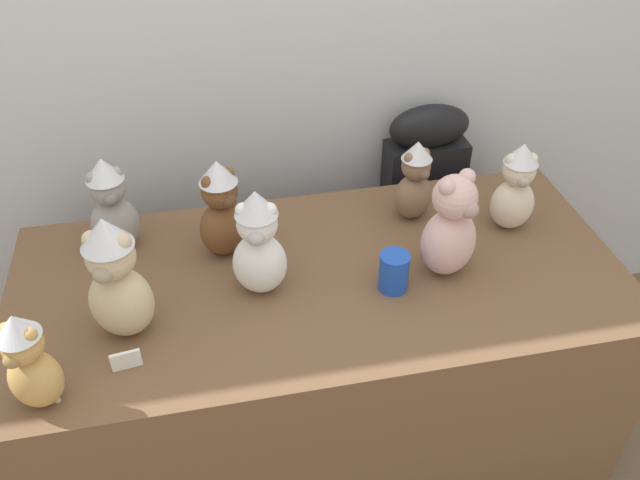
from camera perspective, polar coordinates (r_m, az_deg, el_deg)
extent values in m
cube|color=silver|center=(2.11, -3.73, 19.27)|extent=(7.00, 0.08, 2.60)
cube|color=brown|center=(2.09, 0.00, -11.11)|extent=(1.68, 0.78, 0.79)
cube|color=black|center=(2.54, 8.30, -0.10)|extent=(0.28, 0.13, 0.85)
ellipsoid|color=black|center=(2.27, 9.41, 9.63)|extent=(0.28, 0.13, 0.15)
ellipsoid|color=brown|center=(1.86, -8.32, 1.06)|extent=(0.17, 0.17, 0.17)
sphere|color=brown|center=(1.79, -8.68, 4.22)|extent=(0.10, 0.10, 0.10)
sphere|color=brown|center=(1.76, -9.63, 4.89)|extent=(0.04, 0.04, 0.04)
sphere|color=brown|center=(1.78, -7.97, 5.64)|extent=(0.04, 0.04, 0.04)
sphere|color=brown|center=(1.77, -7.87, 3.41)|extent=(0.04, 0.04, 0.04)
cone|color=silver|center=(1.76, -8.86, 5.84)|extent=(0.11, 0.11, 0.07)
ellipsoid|color=white|center=(1.72, -5.20, -2.02)|extent=(0.16, 0.14, 0.17)
sphere|color=white|center=(1.64, -5.45, 1.42)|extent=(0.10, 0.10, 0.10)
sphere|color=white|center=(1.62, -6.67, 2.56)|extent=(0.04, 0.04, 0.04)
sphere|color=white|center=(1.62, -4.39, 2.59)|extent=(0.04, 0.04, 0.04)
sphere|color=#B4B3AF|center=(1.61, -5.53, 0.21)|extent=(0.04, 0.04, 0.04)
cone|color=silver|center=(1.61, -5.58, 3.21)|extent=(0.11, 0.11, 0.07)
ellipsoid|color=beige|center=(2.02, 16.20, 2.97)|extent=(0.14, 0.12, 0.16)
sphere|color=beige|center=(1.96, 16.79, 5.75)|extent=(0.09, 0.09, 0.09)
sphere|color=beige|center=(1.93, 16.18, 6.64)|extent=(0.04, 0.04, 0.04)
sphere|color=beige|center=(1.95, 17.79, 6.67)|extent=(0.04, 0.04, 0.04)
sphere|color=#ABA08A|center=(1.94, 17.13, 4.90)|extent=(0.04, 0.04, 0.04)
cone|color=silver|center=(1.93, 17.09, 7.16)|extent=(0.10, 0.10, 0.06)
ellipsoid|color=#CCB78E|center=(1.67, -16.70, -5.12)|extent=(0.19, 0.18, 0.19)
sphere|color=#CCB78E|center=(1.58, -17.61, -1.35)|extent=(0.11, 0.11, 0.11)
sphere|color=#CCB78E|center=(1.56, -19.11, 0.04)|extent=(0.04, 0.04, 0.04)
sphere|color=#CCB78E|center=(1.53, -16.71, -0.17)|extent=(0.04, 0.04, 0.04)
sphere|color=#9D8E71|center=(1.55, -18.19, -2.78)|extent=(0.05, 0.05, 0.05)
cone|color=silver|center=(1.53, -18.09, 0.65)|extent=(0.12, 0.12, 0.07)
ellipsoid|color=tan|center=(1.59, -23.27, -10.93)|extent=(0.15, 0.14, 0.15)
sphere|color=tan|center=(1.51, -24.28, -8.18)|extent=(0.09, 0.09, 0.09)
sphere|color=tan|center=(1.50, -25.45, -7.01)|extent=(0.03, 0.03, 0.03)
sphere|color=tan|center=(1.47, -23.77, -7.50)|extent=(0.03, 0.03, 0.03)
sphere|color=olive|center=(1.50, -25.00, -9.36)|extent=(0.04, 0.04, 0.04)
cone|color=silver|center=(1.48, -24.81, -6.75)|extent=(0.09, 0.09, 0.06)
ellipsoid|color=#7F6047|center=(2.01, 8.01, 3.75)|extent=(0.14, 0.13, 0.14)
sphere|color=#7F6047|center=(1.95, 8.28, 6.35)|extent=(0.09, 0.09, 0.09)
sphere|color=#7F6047|center=(1.92, 7.73, 7.00)|extent=(0.03, 0.03, 0.03)
sphere|color=#7F6047|center=(1.95, 9.00, 7.40)|extent=(0.03, 0.03, 0.03)
sphere|color=brown|center=(1.93, 8.92, 5.65)|extent=(0.04, 0.04, 0.04)
cone|color=silver|center=(1.92, 8.42, 7.67)|extent=(0.09, 0.09, 0.06)
ellipsoid|color=gray|center=(1.95, -17.20, 1.33)|extent=(0.16, 0.14, 0.16)
sphere|color=gray|center=(1.88, -17.88, 4.31)|extent=(0.10, 0.10, 0.10)
sphere|color=gray|center=(1.86, -19.02, 5.05)|extent=(0.04, 0.04, 0.04)
sphere|color=gray|center=(1.86, -17.19, 5.53)|extent=(0.04, 0.04, 0.04)
sphere|color=slate|center=(1.85, -17.59, 3.44)|extent=(0.04, 0.04, 0.04)
cone|color=silver|center=(1.85, -18.23, 5.83)|extent=(0.10, 0.10, 0.06)
ellipsoid|color=beige|center=(1.80, 10.99, -0.15)|extent=(0.20, 0.19, 0.20)
sphere|color=beige|center=(1.72, 11.56, 3.66)|extent=(0.12, 0.12, 0.12)
sphere|color=beige|center=(1.67, 10.91, 4.53)|extent=(0.04, 0.04, 0.04)
sphere|color=beige|center=(1.72, 12.57, 5.33)|extent=(0.04, 0.04, 0.04)
sphere|color=#A88783|center=(1.70, 12.74, 2.60)|extent=(0.05, 0.05, 0.05)
cylinder|color=blue|center=(1.75, 6.38, -2.73)|extent=(0.08, 0.08, 0.11)
cube|color=white|center=(1.62, -22.86, -12.18)|extent=(0.07, 0.02, 0.05)
cube|color=white|center=(1.63, -16.37, -9.91)|extent=(0.07, 0.02, 0.05)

